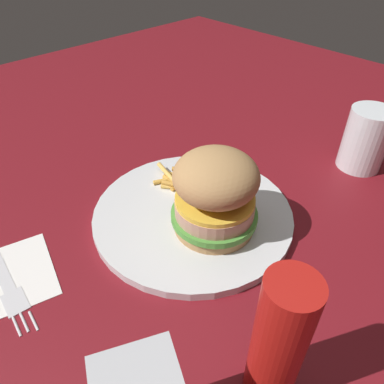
% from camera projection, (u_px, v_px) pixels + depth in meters
% --- Properties ---
extents(ground_plane, '(1.60, 1.60, 0.00)m').
position_uv_depth(ground_plane, '(193.00, 217.00, 0.52)').
color(ground_plane, maroon).
extents(plate, '(0.28, 0.28, 0.01)m').
position_uv_depth(plate, '(192.00, 212.00, 0.52)').
color(plate, silver).
rests_on(plate, ground_plane).
extents(sandwich, '(0.11, 0.11, 0.11)m').
position_uv_depth(sandwich, '(216.00, 193.00, 0.46)').
color(sandwich, tan).
rests_on(sandwich, plate).
extents(fries_pile, '(0.09, 0.11, 0.01)m').
position_uv_depth(fries_pile, '(186.00, 181.00, 0.56)').
color(fries_pile, gold).
rests_on(fries_pile, plate).
extents(napkin, '(0.13, 0.13, 0.00)m').
position_uv_depth(napkin, '(5.00, 278.00, 0.44)').
color(napkin, white).
rests_on(napkin, ground_plane).
extents(fork, '(0.04, 0.17, 0.00)m').
position_uv_depth(fork, '(4.00, 278.00, 0.43)').
color(fork, silver).
rests_on(fork, napkin).
extents(drink_glass, '(0.07, 0.07, 0.10)m').
position_uv_depth(drink_glass, '(365.00, 142.00, 0.59)').
color(drink_glass, silver).
rests_on(drink_glass, ground_plane).
extents(ketchup_bottle, '(0.04, 0.04, 0.15)m').
position_uv_depth(ketchup_bottle, '(279.00, 342.00, 0.29)').
color(ketchup_bottle, '#B21914').
rests_on(ketchup_bottle, ground_plane).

